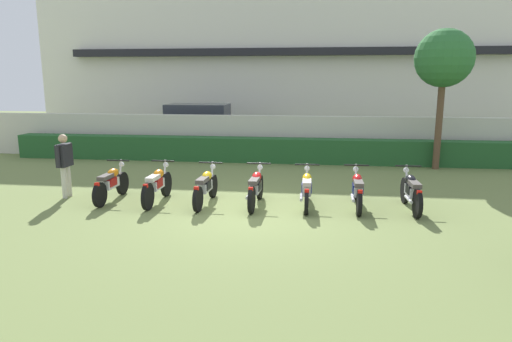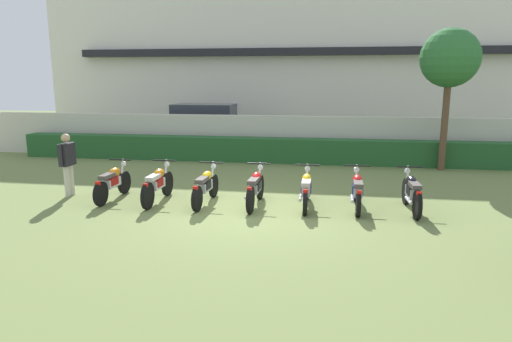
{
  "view_description": "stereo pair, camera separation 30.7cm",
  "coord_description": "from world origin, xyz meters",
  "px_view_note": "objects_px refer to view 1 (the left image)",
  "views": [
    {
      "loc": [
        1.38,
        -9.84,
        2.99
      ],
      "look_at": [
        0.0,
        0.93,
        0.78
      ],
      "focal_mm": 31.75,
      "sensor_mm": 36.0,
      "label": 1
    },
    {
      "loc": [
        1.68,
        -9.8,
        2.99
      ],
      "look_at": [
        0.0,
        0.93,
        0.78
      ],
      "focal_mm": 31.75,
      "sensor_mm": 36.0,
      "label": 2
    }
  ],
  "objects_px": {
    "motorcycle_in_row_2": "(206,186)",
    "motorcycle_in_row_4": "(307,189)",
    "parked_car": "(202,125)",
    "motorcycle_in_row_3": "(256,187)",
    "tree_near_inspector": "(444,60)",
    "motorcycle_in_row_5": "(357,190)",
    "motorcycle_in_row_1": "(157,184)",
    "inspector_person": "(65,161)",
    "motorcycle_in_row_6": "(411,191)",
    "motorcycle_in_row_0": "(111,183)"
  },
  "relations": [
    {
      "from": "motorcycle_in_row_6",
      "to": "inspector_person",
      "type": "height_order",
      "value": "inspector_person"
    },
    {
      "from": "motorcycle_in_row_1",
      "to": "motorcycle_in_row_6",
      "type": "distance_m",
      "value": 6.03
    },
    {
      "from": "motorcycle_in_row_1",
      "to": "motorcycle_in_row_4",
      "type": "relative_size",
      "value": 1.03
    },
    {
      "from": "motorcycle_in_row_0",
      "to": "motorcycle_in_row_2",
      "type": "bearing_deg",
      "value": -89.73
    },
    {
      "from": "parked_car",
      "to": "motorcycle_in_row_5",
      "type": "xyz_separation_m",
      "value": [
        6.08,
        -9.39,
        -0.49
      ]
    },
    {
      "from": "parked_car",
      "to": "motorcycle_in_row_4",
      "type": "distance_m",
      "value": 10.64
    },
    {
      "from": "motorcycle_in_row_4",
      "to": "motorcycle_in_row_5",
      "type": "relative_size",
      "value": 0.99
    },
    {
      "from": "tree_near_inspector",
      "to": "motorcycle_in_row_6",
      "type": "relative_size",
      "value": 2.46
    },
    {
      "from": "motorcycle_in_row_1",
      "to": "inspector_person",
      "type": "height_order",
      "value": "inspector_person"
    },
    {
      "from": "tree_near_inspector",
      "to": "inspector_person",
      "type": "distance_m",
      "value": 11.86
    },
    {
      "from": "motorcycle_in_row_4",
      "to": "motorcycle_in_row_0",
      "type": "bearing_deg",
      "value": 89.87
    },
    {
      "from": "motorcycle_in_row_5",
      "to": "motorcycle_in_row_6",
      "type": "bearing_deg",
      "value": -91.23
    },
    {
      "from": "motorcycle_in_row_0",
      "to": "motorcycle_in_row_3",
      "type": "xyz_separation_m",
      "value": [
        3.64,
        -0.02,
        0.01
      ]
    },
    {
      "from": "motorcycle_in_row_0",
      "to": "motorcycle_in_row_5",
      "type": "xyz_separation_m",
      "value": [
        6.03,
        0.11,
        -0.0
      ]
    },
    {
      "from": "parked_car",
      "to": "tree_near_inspector",
      "type": "distance_m",
      "value": 10.44
    },
    {
      "from": "motorcycle_in_row_2",
      "to": "motorcycle_in_row_6",
      "type": "distance_m",
      "value": 4.83
    },
    {
      "from": "motorcycle_in_row_0",
      "to": "inspector_person",
      "type": "distance_m",
      "value": 1.39
    },
    {
      "from": "motorcycle_in_row_1",
      "to": "inspector_person",
      "type": "bearing_deg",
      "value": 85.49
    },
    {
      "from": "tree_near_inspector",
      "to": "motorcycle_in_row_1",
      "type": "relative_size",
      "value": 2.37
    },
    {
      "from": "motorcycle_in_row_2",
      "to": "motorcycle_in_row_4",
      "type": "height_order",
      "value": "motorcycle_in_row_2"
    },
    {
      "from": "parked_car",
      "to": "motorcycle_in_row_1",
      "type": "xyz_separation_m",
      "value": [
        1.26,
        -9.55,
        -0.48
      ]
    },
    {
      "from": "motorcycle_in_row_2",
      "to": "inspector_person",
      "type": "relative_size",
      "value": 1.18
    },
    {
      "from": "tree_near_inspector",
      "to": "motorcycle_in_row_3",
      "type": "distance_m",
      "value": 8.21
    },
    {
      "from": "motorcycle_in_row_3",
      "to": "motorcycle_in_row_6",
      "type": "height_order",
      "value": "motorcycle_in_row_6"
    },
    {
      "from": "motorcycle_in_row_6",
      "to": "motorcycle_in_row_1",
      "type": "bearing_deg",
      "value": 89.6
    },
    {
      "from": "motorcycle_in_row_0",
      "to": "motorcycle_in_row_1",
      "type": "relative_size",
      "value": 0.95
    },
    {
      "from": "motorcycle_in_row_4",
      "to": "tree_near_inspector",
      "type": "bearing_deg",
      "value": -40.3
    },
    {
      "from": "motorcycle_in_row_6",
      "to": "inspector_person",
      "type": "xyz_separation_m",
      "value": [
        -8.53,
        0.1,
        0.5
      ]
    },
    {
      "from": "inspector_person",
      "to": "motorcycle_in_row_2",
      "type": "bearing_deg",
      "value": -3.17
    },
    {
      "from": "motorcycle_in_row_4",
      "to": "motorcycle_in_row_3",
      "type": "bearing_deg",
      "value": 93.11
    },
    {
      "from": "parked_car",
      "to": "motorcycle_in_row_4",
      "type": "height_order",
      "value": "parked_car"
    },
    {
      "from": "tree_near_inspector",
      "to": "motorcycle_in_row_3",
      "type": "relative_size",
      "value": 2.42
    },
    {
      "from": "motorcycle_in_row_5",
      "to": "inspector_person",
      "type": "distance_m",
      "value": 7.33
    },
    {
      "from": "motorcycle_in_row_1",
      "to": "motorcycle_in_row_6",
      "type": "height_order",
      "value": "motorcycle_in_row_1"
    },
    {
      "from": "motorcycle_in_row_4",
      "to": "parked_car",
      "type": "bearing_deg",
      "value": 26.51
    },
    {
      "from": "motorcycle_in_row_2",
      "to": "inspector_person",
      "type": "height_order",
      "value": "inspector_person"
    },
    {
      "from": "motorcycle_in_row_1",
      "to": "motorcycle_in_row_2",
      "type": "distance_m",
      "value": 1.21
    },
    {
      "from": "tree_near_inspector",
      "to": "motorcycle_in_row_4",
      "type": "bearing_deg",
      "value": -129.38
    },
    {
      "from": "motorcycle_in_row_1",
      "to": "motorcycle_in_row_4",
      "type": "distance_m",
      "value": 3.64
    },
    {
      "from": "motorcycle_in_row_0",
      "to": "motorcycle_in_row_4",
      "type": "xyz_separation_m",
      "value": [
        4.84,
        0.07,
        -0.01
      ]
    },
    {
      "from": "tree_near_inspector",
      "to": "inspector_person",
      "type": "relative_size",
      "value": 2.82
    },
    {
      "from": "parked_car",
      "to": "motorcycle_in_row_3",
      "type": "xyz_separation_m",
      "value": [
        3.69,
        -9.52,
        -0.48
      ]
    },
    {
      "from": "motorcycle_in_row_1",
      "to": "motorcycle_in_row_5",
      "type": "distance_m",
      "value": 4.82
    },
    {
      "from": "motorcycle_in_row_1",
      "to": "motorcycle_in_row_5",
      "type": "relative_size",
      "value": 1.02
    },
    {
      "from": "parked_car",
      "to": "inspector_person",
      "type": "relative_size",
      "value": 2.77
    },
    {
      "from": "tree_near_inspector",
      "to": "motorcycle_in_row_4",
      "type": "relative_size",
      "value": 2.45
    },
    {
      "from": "motorcycle_in_row_0",
      "to": "motorcycle_in_row_3",
      "type": "relative_size",
      "value": 0.97
    },
    {
      "from": "parked_car",
      "to": "motorcycle_in_row_5",
      "type": "relative_size",
      "value": 2.37
    },
    {
      "from": "motorcycle_in_row_1",
      "to": "motorcycle_in_row_4",
      "type": "xyz_separation_m",
      "value": [
        3.64,
        0.12,
        -0.02
      ]
    },
    {
      "from": "motorcycle_in_row_3",
      "to": "inspector_person",
      "type": "bearing_deg",
      "value": 89.47
    }
  ]
}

